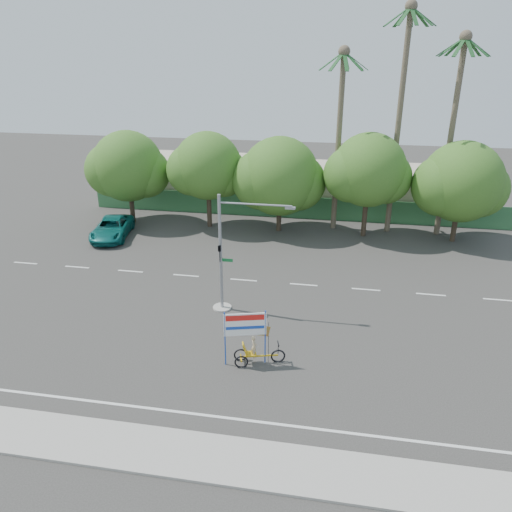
# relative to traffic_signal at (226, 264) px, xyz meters

# --- Properties ---
(ground) EXTENTS (120.00, 120.00, 0.00)m
(ground) POSITION_rel_traffic_signal_xyz_m (2.20, -3.98, -2.92)
(ground) COLOR #33302D
(ground) RESTS_ON ground
(sidewalk_near) EXTENTS (50.00, 2.40, 0.12)m
(sidewalk_near) POSITION_rel_traffic_signal_xyz_m (2.20, -11.48, -2.86)
(sidewalk_near) COLOR gray
(sidewalk_near) RESTS_ON ground
(fence) EXTENTS (38.00, 0.08, 2.00)m
(fence) POSITION_rel_traffic_signal_xyz_m (2.20, 17.52, -1.92)
(fence) COLOR #336B3D
(fence) RESTS_ON ground
(building_left) EXTENTS (12.00, 8.00, 4.00)m
(building_left) POSITION_rel_traffic_signal_xyz_m (-7.80, 22.02, -0.92)
(building_left) COLOR beige
(building_left) RESTS_ON ground
(building_right) EXTENTS (14.00, 8.00, 3.60)m
(building_right) POSITION_rel_traffic_signal_xyz_m (10.20, 22.02, -1.12)
(building_right) COLOR beige
(building_right) RESTS_ON ground
(tree_far_left) EXTENTS (7.14, 6.00, 7.96)m
(tree_far_left) POSITION_rel_traffic_signal_xyz_m (-11.85, 14.02, 1.84)
(tree_far_left) COLOR #473828
(tree_far_left) RESTS_ON ground
(tree_left) EXTENTS (6.66, 5.60, 8.07)m
(tree_left) POSITION_rel_traffic_signal_xyz_m (-4.85, 14.02, 2.14)
(tree_left) COLOR #473828
(tree_left) RESTS_ON ground
(tree_center) EXTENTS (7.62, 6.40, 7.85)m
(tree_center) POSITION_rel_traffic_signal_xyz_m (1.14, 14.02, 1.55)
(tree_center) COLOR #473828
(tree_center) RESTS_ON ground
(tree_right) EXTENTS (6.90, 5.80, 8.36)m
(tree_right) POSITION_rel_traffic_signal_xyz_m (8.15, 14.02, 2.32)
(tree_right) COLOR #473828
(tree_right) RESTS_ON ground
(tree_far_right) EXTENTS (7.38, 6.20, 7.94)m
(tree_far_right) POSITION_rel_traffic_signal_xyz_m (15.15, 14.02, 1.73)
(tree_far_right) COLOR #473828
(tree_far_right) RESTS_ON ground
(palm_tall) EXTENTS (3.73, 3.79, 17.45)m
(palm_tall) POSITION_rel_traffic_signal_xyz_m (10.20, 15.52, 7.55)
(palm_tall) COLOR #70604C
(palm_tall) RESTS_ON ground
(palm_mid) EXTENTS (3.73, 3.79, 15.45)m
(palm_mid) POSITION_rel_traffic_signal_xyz_m (14.20, 15.52, 6.48)
(palm_mid) COLOR #70604C
(palm_mid) RESTS_ON ground
(palm_short) EXTENTS (3.73, 3.79, 14.45)m
(palm_short) POSITION_rel_traffic_signal_xyz_m (5.70, 15.52, 5.94)
(palm_short) COLOR #70604C
(palm_short) RESTS_ON ground
(traffic_signal) EXTENTS (4.72, 1.10, 7.00)m
(traffic_signal) POSITION_rel_traffic_signal_xyz_m (0.00, 0.00, 0.00)
(traffic_signal) COLOR gray
(traffic_signal) RESTS_ON ground
(trike_billboard) EXTENTS (2.92, 1.14, 2.95)m
(trike_billboard) POSITION_rel_traffic_signal_xyz_m (2.42, -5.14, -1.73)
(trike_billboard) COLOR black
(trike_billboard) RESTS_ON ground
(pickup_truck) EXTENTS (3.54, 5.99, 1.56)m
(pickup_truck) POSITION_rel_traffic_signal_xyz_m (-11.89, 10.05, -2.14)
(pickup_truck) COLOR #0D615B
(pickup_truck) RESTS_ON ground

